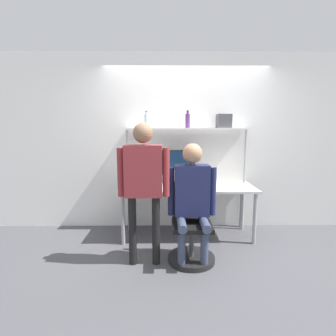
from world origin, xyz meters
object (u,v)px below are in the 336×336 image
(office_chair, at_px, (191,237))
(storage_box, at_px, (224,121))
(laptop, at_px, (186,183))
(person_standing, at_px, (143,176))
(monitor, at_px, (178,165))
(person_seated, at_px, (192,193))
(bottle_purple, at_px, (188,121))
(bottle_clear, at_px, (146,121))
(cell_phone, at_px, (204,188))

(office_chair, distance_m, storage_box, 1.77)
(laptop, xyz_separation_m, person_standing, (-0.53, -0.70, 0.23))
(monitor, bearing_deg, office_chair, -83.50)
(monitor, relative_size, person_seated, 0.36)
(storage_box, bearing_deg, bottle_purple, 180.00)
(monitor, height_order, bottle_clear, bottle_clear)
(cell_phone, bearing_deg, bottle_purple, 120.07)
(bottle_purple, bearing_deg, storage_box, 0.00)
(office_chair, relative_size, bottle_purple, 3.62)
(laptop, height_order, person_seated, person_seated)
(person_standing, distance_m, bottle_purple, 1.35)
(laptop, relative_size, office_chair, 0.34)
(monitor, xyz_separation_m, office_chair, (0.11, -0.96, -0.74))
(office_chair, xyz_separation_m, person_seated, (0.00, -0.05, 0.55))
(monitor, height_order, person_standing, person_standing)
(cell_phone, relative_size, bottle_clear, 0.61)
(bottle_clear, bearing_deg, cell_phone, -23.63)
(cell_phone, xyz_separation_m, office_chair, (-0.23, -0.59, -0.47))
(bottle_clear, bearing_deg, bottle_purple, -0.00)
(cell_phone, xyz_separation_m, bottle_purple, (-0.21, 0.36, 0.93))
(person_seated, height_order, storage_box, storage_box)
(laptop, relative_size, person_seated, 0.23)
(laptop, distance_m, person_seated, 0.65)
(laptop, height_order, cell_phone, laptop)
(person_standing, distance_m, storage_box, 1.65)
(cell_phone, distance_m, office_chair, 0.79)
(monitor, height_order, cell_phone, monitor)
(monitor, height_order, office_chair, monitor)
(person_seated, distance_m, storage_box, 1.42)
(monitor, relative_size, laptop, 1.59)
(cell_phone, height_order, bottle_purple, bottle_purple)
(laptop, bearing_deg, storage_box, 30.18)
(cell_phone, bearing_deg, person_seated, -109.68)
(laptop, relative_size, cell_phone, 2.11)
(laptop, xyz_separation_m, person_seated, (0.03, -0.65, 0.01))
(bottle_clear, bearing_deg, person_standing, -88.18)
(laptop, height_order, person_standing, person_standing)
(bottle_purple, bearing_deg, person_standing, -118.89)
(storage_box, bearing_deg, cell_phone, -132.75)
(storage_box, bearing_deg, person_standing, -136.82)
(monitor, distance_m, office_chair, 1.21)
(office_chair, relative_size, storage_box, 4.32)
(monitor, distance_m, storage_box, 0.94)
(office_chair, height_order, person_standing, person_standing)
(person_seated, bearing_deg, person_standing, -174.82)
(cell_phone, distance_m, bottle_clear, 1.29)
(laptop, height_order, bottle_purple, bottle_purple)
(laptop, height_order, bottle_clear, bottle_clear)
(office_chair, xyz_separation_m, storage_box, (0.56, 0.95, 1.39))
(monitor, distance_m, person_seated, 1.03)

